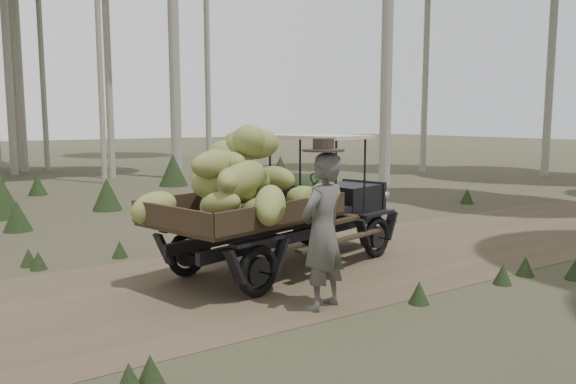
{
  "coord_description": "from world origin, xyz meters",
  "views": [
    {
      "loc": [
        -3.31,
        -7.05,
        2.37
      ],
      "look_at": [
        1.56,
        0.32,
        1.21
      ],
      "focal_mm": 35.0,
      "sensor_mm": 36.0,
      "label": 1
    }
  ],
  "objects": [
    {
      "name": "farmer",
      "position": [
        0.8,
        -1.61,
        1.01
      ],
      "size": [
        0.82,
        0.66,
        2.13
      ],
      "rotation": [
        0.0,
        0.0,
        3.44
      ],
      "color": "#4F4C48",
      "rests_on": "ground"
    },
    {
      "name": "banana_truck",
      "position": [
        0.98,
        0.1,
        1.34
      ],
      "size": [
        4.92,
        2.91,
        2.37
      ],
      "rotation": [
        0.0,
        0.0,
        0.26
      ],
      "color": "black",
      "rests_on": "ground"
    },
    {
      "name": "dirt_track",
      "position": [
        0.0,
        0.0,
        0.0
      ],
      "size": [
        70.0,
        4.0,
        0.01
      ],
      "primitive_type": "cube",
      "color": "brown",
      "rests_on": "ground"
    },
    {
      "name": "undergrowth",
      "position": [
        -1.74,
        2.85,
        0.52
      ],
      "size": [
        19.55,
        23.54,
        1.32
      ],
      "color": "#233319",
      "rests_on": "ground"
    },
    {
      "name": "ground",
      "position": [
        0.0,
        0.0,
        0.0
      ],
      "size": [
        120.0,
        120.0,
        0.0
      ],
      "primitive_type": "plane",
      "color": "#473D2B",
      "rests_on": "ground"
    }
  ]
}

